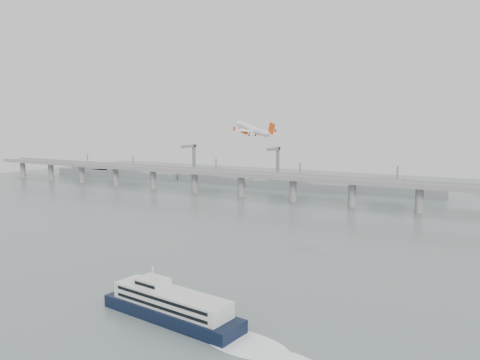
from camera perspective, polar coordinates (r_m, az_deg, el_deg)
The scene contains 5 objects.
ground at distance 211.04m, azimuth -7.45°, elevation -11.39°, with size 900.00×900.00×0.00m, color slate.
bridge at distance 383.15m, azimuth 10.48°, elevation -0.36°, with size 800.00×22.00×23.90m.
distant_fleet at distance 510.25m, azimuth -3.73°, elevation 0.30°, with size 453.00×60.90×40.00m.
ferry at distance 166.13m, azimuth -8.38°, elevation -14.95°, with size 89.84×22.99×16.96m.
airliner at distance 283.20m, azimuth 1.63°, elevation 6.18°, with size 35.14×32.81×11.46m.
Camera 1 is at (120.16, -160.09, 66.87)m, focal length 35.00 mm.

